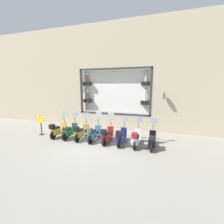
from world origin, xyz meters
name	(u,v)px	position (x,y,z in m)	size (l,w,h in m)	color
ground_plane	(97,143)	(0.00, 0.00, 0.00)	(120.00, 120.00, 0.00)	gray
building_facade	(114,76)	(3.60, 0.00, 4.13)	(1.17, 36.00, 8.11)	tan
scooter_black_0	(152,141)	(0.31, -3.19, 0.42)	(1.79, 0.61, 1.60)	black
scooter_white_1	(136,138)	(0.25, -2.31, 0.47)	(1.80, 0.61, 1.59)	black
scooter_navy_2	(121,137)	(0.25, -1.44, 0.48)	(1.80, 0.60, 1.57)	black
scooter_red_3	(107,135)	(0.25, -0.56, 0.48)	(1.80, 0.60, 1.71)	black
scooter_teal_4	(94,134)	(0.26, 0.32, 0.49)	(1.81, 0.60, 1.72)	black
scooter_olive_5	(81,132)	(0.25, 1.20, 0.48)	(1.81, 0.60, 1.61)	black
scooter_green_6	(70,131)	(0.31, 2.08, 0.44)	(1.81, 0.61, 1.59)	black
scooter_yellow_7	(58,130)	(0.26, 2.96, 0.48)	(1.81, 0.61, 1.66)	black
shop_sign_post	(41,124)	(0.27, 4.34, 0.76)	(0.36, 0.45, 1.44)	#232326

